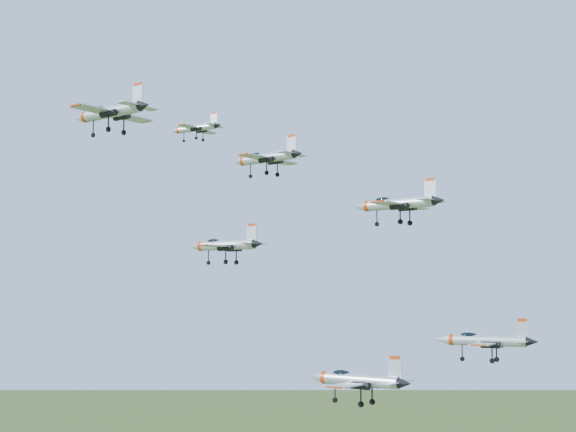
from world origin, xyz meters
The scene contains 7 objects.
jet_lead centered at (-21.59, 14.70, 148.70)m, with size 10.66×8.84×2.85m.
jet_left_high centered at (0.54, 4.83, 140.11)m, with size 12.94×10.70×3.46m.
jet_right_high centered at (-2.88, -21.30, 142.25)m, with size 13.00×10.69×3.48m.
jet_left_low centered at (18.63, 9.50, 132.88)m, with size 13.93×11.50×3.72m.
jet_right_low centered at (6.33, -11.17, 126.79)m, with size 11.16×9.16×2.99m.
jet_trail centered at (20.37, -4.24, 111.23)m, with size 13.71×11.28×3.67m.
jet_extra centered at (31.46, 6.65, 115.53)m, with size 12.33×10.27×3.29m.
Camera 1 is at (67.25, -84.93, 121.12)m, focal length 50.00 mm.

